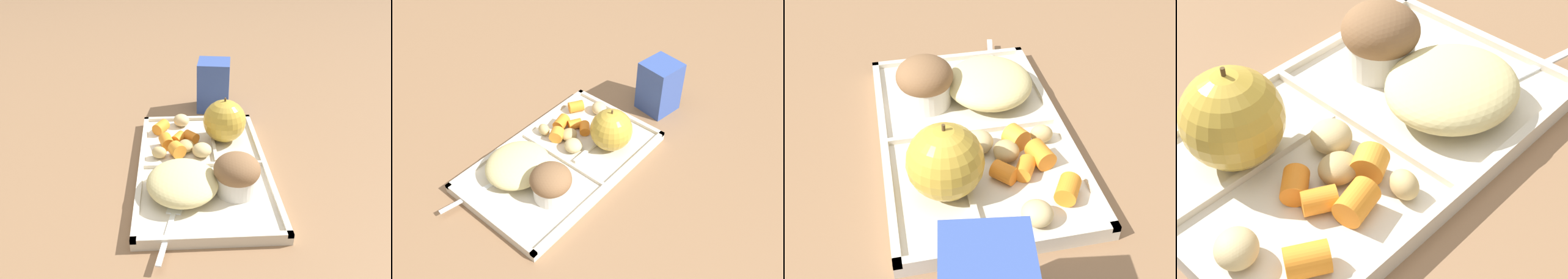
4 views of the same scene
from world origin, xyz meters
The scene contains 18 objects.
ground centered at (0.00, 0.00, 0.00)m, with size 6.00×6.00×0.00m, color #846042.
lunch_tray centered at (0.00, 0.00, 0.01)m, with size 0.37×0.22×0.02m.
green_apple centered at (-0.09, 0.05, 0.05)m, with size 0.08×0.08×0.09m.
bran_muffin centered at (0.07, 0.05, 0.05)m, with size 0.07×0.07×0.07m.
carrot_slice_center centered at (-0.04, -0.04, 0.03)m, with size 0.03×0.03×0.02m, color orange.
carrot_slice_edge centered at (-0.13, -0.08, 0.02)m, with size 0.02×0.02×0.03m, color orange.
carrot_slice_diagonal centered at (-0.07, -0.06, 0.02)m, with size 0.02×0.02×0.03m, color orange.
carrot_slice_tilted centered at (-0.09, -0.04, 0.02)m, with size 0.02×0.02×0.03m, color orange.
carrot_slice_small centered at (-0.09, -0.02, 0.02)m, with size 0.02×0.02×0.03m, color orange.
potato_chunk_corner centered at (-0.05, -0.03, 0.02)m, with size 0.03×0.03×0.02m, color tan.
potato_chunk_golden centered at (-0.15, -0.03, 0.02)m, with size 0.03×0.03×0.02m, color tan.
potato_chunk_wedge centered at (-0.03, -0.08, 0.02)m, with size 0.03×0.02×0.02m, color tan.
potato_chunk_small centered at (-0.03, 0.00, 0.03)m, with size 0.03×0.03×0.03m, color tan.
egg_noodle_pile centered at (0.07, -0.04, 0.03)m, with size 0.12×0.11×0.04m, color #D6C684.
meatball_back centered at (0.07, -0.03, 0.03)m, with size 0.03×0.03×0.03m, color #755B4C.
meatball_front centered at (0.05, -0.04, 0.03)m, with size 0.03×0.03×0.03m, color #755B4C.
plastic_fork centered at (0.13, -0.05, 0.01)m, with size 0.16×0.05×0.00m.
milk_carton centered at (-0.26, 0.04, 0.06)m, with size 0.07×0.07×0.11m, color #334C99.
Camera 1 is at (0.59, -0.04, 0.40)m, focal length 37.35 mm.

